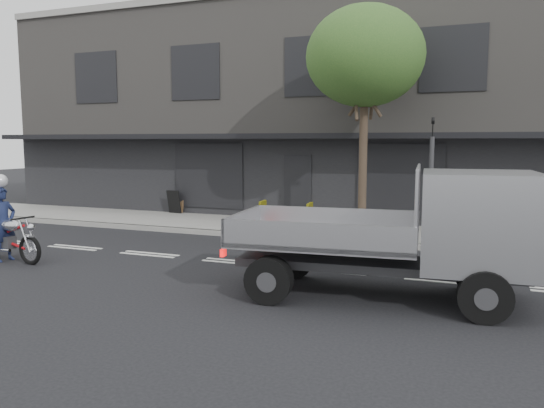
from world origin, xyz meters
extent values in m
plane|color=black|center=(0.00, 0.00, 0.00)|extent=(80.00, 80.00, 0.00)
cube|color=gray|center=(0.00, 4.70, 0.07)|extent=(32.00, 3.20, 0.15)
cube|color=gray|center=(0.00, 3.10, 0.07)|extent=(32.00, 0.20, 0.15)
cube|color=slate|center=(0.00, 11.30, 4.00)|extent=(26.00, 10.00, 8.00)
cylinder|color=#382B21|center=(2.20, 4.20, 2.00)|extent=(0.24, 0.24, 4.00)
ellipsoid|color=#1F481B|center=(2.20, 4.20, 5.30)|extent=(3.40, 3.40, 2.89)
cylinder|color=#2D2D30|center=(4.20, 3.35, 1.50)|extent=(0.12, 0.12, 3.00)
imported|color=black|center=(4.20, 3.35, 3.25)|extent=(0.08, 0.10, 0.50)
torus|color=black|center=(-4.37, -1.94, 0.34)|extent=(0.72, 0.18, 0.71)
cube|color=#2D2D30|center=(-5.16, -1.86, 0.45)|extent=(0.39, 0.29, 0.29)
ellipsoid|color=#BDBCC1|center=(-4.99, -1.88, 0.88)|extent=(0.61, 0.39, 0.29)
cylinder|color=black|center=(-4.57, -1.92, 1.09)|extent=(0.11, 0.63, 0.04)
imported|color=#171F40|center=(-5.26, -1.86, 0.90)|extent=(0.50, 0.70, 1.80)
cylinder|color=black|center=(1.96, -2.74, 0.43)|extent=(0.88, 0.39, 0.85)
cylinder|color=black|center=(1.80, -0.84, 0.43)|extent=(0.88, 0.39, 0.85)
cylinder|color=black|center=(5.54, -2.42, 0.43)|extent=(0.88, 0.39, 0.85)
cylinder|color=black|center=(5.37, -0.53, 0.43)|extent=(0.88, 0.39, 0.85)
cube|color=#2D2D30|center=(3.67, -1.63, 0.62)|extent=(5.23, 1.56, 0.16)
cube|color=#9B9B9F|center=(5.40, -1.48, 1.51)|extent=(2.07, 2.17, 1.68)
cube|color=black|center=(5.40, -1.48, 1.99)|extent=(1.84, 2.04, 0.62)
cube|color=#A5A4A9|center=(2.72, -1.71, 1.03)|extent=(3.54, 2.47, 0.11)
camera|label=1|loc=(5.33, -11.27, 2.88)|focal=35.00mm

